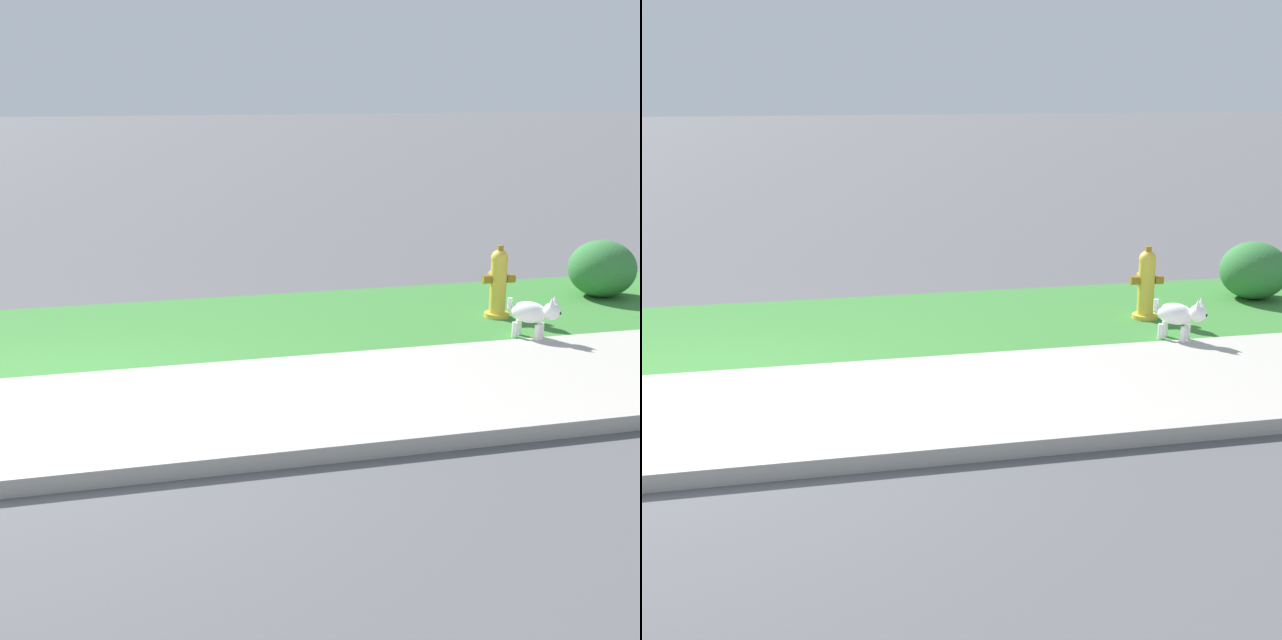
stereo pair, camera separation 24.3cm
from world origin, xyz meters
The scene contains 7 objects.
ground_plane centered at (0.00, 0.00, 0.00)m, with size 120.00×120.00×0.00m, color #515154.
sidewalk_pavement centered at (0.00, 0.00, 0.01)m, with size 18.00×2.19×0.01m, color #ADA89E.
grass_verge centered at (0.00, 2.33, 0.00)m, with size 18.00×2.47×0.01m, color #387A33.
street_curb centered at (0.00, -1.17, 0.06)m, with size 18.00×0.16×0.12m, color #ADA89E.
fire_hydrant_mid_block centered at (4.71, 1.94, 0.37)m, with size 0.36×0.32×0.78m.
small_white_dog centered at (4.69, 1.10, 0.26)m, with size 0.44×0.44×0.44m.
shrub_bush_mid_verge centered at (6.29, 2.51, 0.33)m, with size 0.78×0.78×0.66m.
Camera 1 is at (0.59, -6.47, 2.44)m, focal length 50.00 mm.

